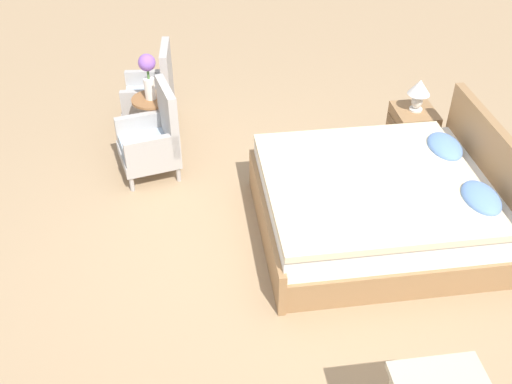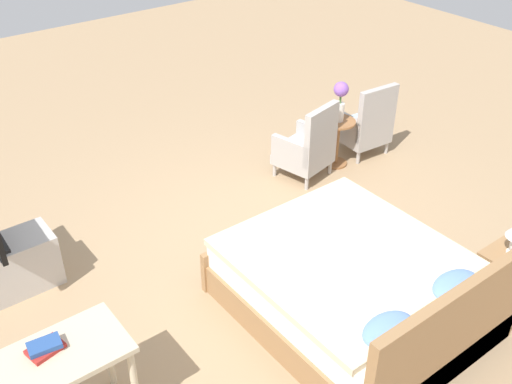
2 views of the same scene
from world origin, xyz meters
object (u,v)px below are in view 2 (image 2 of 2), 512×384
object	(u,v)px
armchair_by_window_right	(308,148)
nightstand	(507,278)
flower_vase	(341,97)
side_table	(337,137)
vanity_desk	(48,373)
bed	(356,288)
tv_stand	(1,270)
armchair_by_window_left	(365,125)
book_stack	(45,347)

from	to	relation	value
armchair_by_window_right	nightstand	size ratio (longest dim) A/B	1.74
armchair_by_window_right	flower_vase	distance (m)	0.68
side_table	flower_vase	world-z (taller)	flower_vase
vanity_desk	bed	bearing A→B (deg)	171.19
bed	flower_vase	size ratio (longest dim) A/B	4.18
vanity_desk	flower_vase	bearing A→B (deg)	-158.84
flower_vase	armchair_by_window_right	bearing A→B (deg)	-0.25
side_table	tv_stand	size ratio (longest dim) A/B	0.60
armchair_by_window_left	nightstand	xyz separation A→B (m)	(0.98, 2.61, -0.11)
armchair_by_window_left	flower_vase	bearing A→B (deg)	0.09
bed	nightstand	size ratio (longest dim) A/B	3.78
side_table	book_stack	world-z (taller)	book_stack
armchair_by_window_right	book_stack	bearing A→B (deg)	22.84
nightstand	book_stack	xyz separation A→B (m)	(3.51, -1.11, 0.52)
side_table	book_stack	xyz separation A→B (m)	(4.02, 1.49, 0.42)
book_stack	armchair_by_window_left	bearing A→B (deg)	-161.58
side_table	book_stack	size ratio (longest dim) A/B	2.37
bed	flower_vase	distance (m)	2.61
flower_vase	vanity_desk	xyz separation A→B (m)	(4.05, 1.57, -0.23)
side_table	flower_vase	size ratio (longest dim) A/B	1.21
book_stack	bed	bearing A→B (deg)	169.29
bed	side_table	world-z (taller)	bed
armchair_by_window_right	side_table	bearing A→B (deg)	179.75
armchair_by_window_right	side_table	size ratio (longest dim) A/B	1.59
bed	side_table	xyz separation A→B (m)	(-1.65, -1.94, 0.06)
armchair_by_window_right	book_stack	world-z (taller)	armchair_by_window_right
bed	nightstand	xyz separation A→B (m)	(-1.14, 0.67, -0.03)
nightstand	vanity_desk	size ratio (longest dim) A/B	0.51
bed	book_stack	distance (m)	2.46
tv_stand	armchair_by_window_left	bearing A→B (deg)	178.36
bed	book_stack	size ratio (longest dim) A/B	8.18
armchair_by_window_right	vanity_desk	size ratio (longest dim) A/B	0.88
nightstand	tv_stand	xyz separation A→B (m)	(3.39, -2.73, -0.01)
side_table	tv_stand	bearing A→B (deg)	-1.85
armchair_by_window_left	book_stack	xyz separation A→B (m)	(4.49, 1.49, 0.41)
flower_vase	nightstand	world-z (taller)	flower_vase
side_table	vanity_desk	distance (m)	4.36
side_table	vanity_desk	world-z (taller)	vanity_desk
side_table	nightstand	size ratio (longest dim) A/B	1.09
vanity_desk	book_stack	world-z (taller)	book_stack
bed	book_stack	world-z (taller)	bed
vanity_desk	side_table	bearing A→B (deg)	-158.84
vanity_desk	book_stack	size ratio (longest dim) A/B	4.27
bed	flower_vase	bearing A→B (deg)	-130.34
side_table	armchair_by_window_right	bearing A→B (deg)	-0.25
bed	armchair_by_window_right	world-z (taller)	bed
bed	side_table	size ratio (longest dim) A/B	3.46
armchair_by_window_right	flower_vase	bearing A→B (deg)	179.75
armchair_by_window_left	armchair_by_window_right	xyz separation A→B (m)	(0.94, -0.00, 0.00)
flower_vase	vanity_desk	size ratio (longest dim) A/B	0.46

